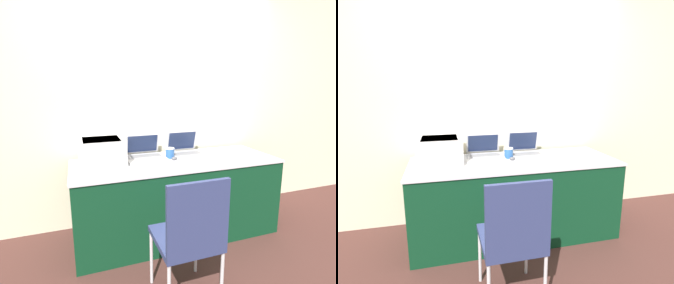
% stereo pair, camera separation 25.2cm
% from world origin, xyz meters
% --- Properties ---
extents(ground_plane, '(14.00, 14.00, 0.00)m').
position_xyz_m(ground_plane, '(0.00, 0.00, 0.00)').
color(ground_plane, '#472823').
extents(wall_back, '(8.00, 0.05, 2.60)m').
position_xyz_m(wall_back, '(0.00, 0.81, 1.30)').
color(wall_back, beige).
rests_on(wall_back, ground_plane).
extents(table, '(1.98, 0.73, 0.77)m').
position_xyz_m(table, '(0.00, 0.35, 0.39)').
color(table, '#0C381E').
rests_on(table, ground_plane).
extents(printer, '(0.40, 0.41, 0.24)m').
position_xyz_m(printer, '(-0.70, 0.47, 0.90)').
color(printer, silver).
rests_on(printer, table).
extents(laptop_left, '(0.35, 0.26, 0.21)m').
position_xyz_m(laptop_left, '(-0.26, 0.61, 0.82)').
color(laptop_left, '#B7B7BC').
rests_on(laptop_left, table).
extents(laptop_right, '(0.34, 0.29, 0.23)m').
position_xyz_m(laptop_right, '(0.17, 0.56, 0.82)').
color(laptop_right, '#B7B7BC').
rests_on(laptop_right, table).
extents(external_keyboard, '(0.38, 0.12, 0.02)m').
position_xyz_m(external_keyboard, '(-0.27, 0.38, 0.78)').
color(external_keyboard, silver).
rests_on(external_keyboard, table).
extents(coffee_cup, '(0.09, 0.09, 0.10)m').
position_xyz_m(coffee_cup, '(-0.03, 0.46, 0.82)').
color(coffee_cup, '#285699').
rests_on(coffee_cup, table).
extents(mouse, '(0.06, 0.04, 0.03)m').
position_xyz_m(mouse, '(-0.02, 0.36, 0.79)').
color(mouse, '#4C4C51').
rests_on(mouse, table).
extents(chair, '(0.40, 0.43, 0.94)m').
position_xyz_m(chair, '(-0.25, -0.53, 0.54)').
color(chair, navy).
rests_on(chair, ground_plane).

